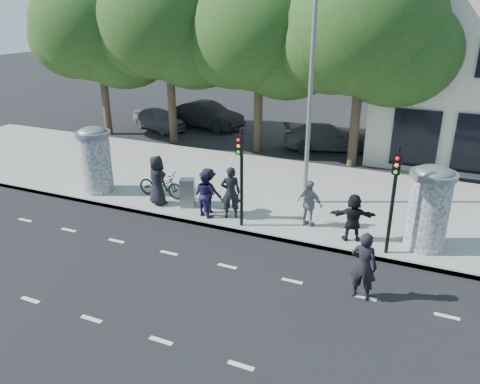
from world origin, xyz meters
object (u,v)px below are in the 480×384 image
at_px(ad_column_left, 95,158).
at_px(car_mid, 207,115).
at_px(man_road, 364,266).
at_px(bicycle, 161,184).
at_px(ped_c, 205,194).
at_px(cabinet_left, 187,193).
at_px(car_right, 327,137).
at_px(ped_a, 157,180).
at_px(cabinet_right, 416,226).
at_px(ped_f, 353,217).
at_px(street_lamp, 311,79).
at_px(car_left, 159,119).
at_px(traffic_pole_near, 241,168).
at_px(ped_d, 208,191).
at_px(ped_e, 310,204).
at_px(ped_b, 231,193).
at_px(ad_column_right, 429,206).
at_px(traffic_pole_far, 394,190).

distance_m(ad_column_left, car_mid, 11.84).
xyz_separation_m(man_road, bicycle, (-8.40, 3.59, -0.28)).
bearing_deg(ped_c, cabinet_left, -3.11).
height_order(car_mid, car_right, car_mid).
height_order(ped_a, cabinet_right, ped_a).
relative_size(ped_c, car_right, 0.36).
xyz_separation_m(ped_f, man_road, (0.82, -2.89, 0.01)).
height_order(street_lamp, ped_f, street_lamp).
bearing_deg(car_right, car_left, 68.09).
distance_m(traffic_pole_near, car_mid, 14.73).
bearing_deg(street_lamp, car_mid, 133.44).
height_order(ped_a, bicycle, ped_a).
xyz_separation_m(street_lamp, ped_d, (-2.95, -2.23, -3.81)).
bearing_deg(ped_d, man_road, 155.27).
bearing_deg(bicycle, cabinet_left, -109.36).
height_order(ped_e, cabinet_right, ped_e).
bearing_deg(bicycle, ped_b, -103.41).
bearing_deg(cabinet_right, car_left, 143.91).
distance_m(street_lamp, ped_a, 6.66).
relative_size(traffic_pole_near, street_lamp, 0.42).
relative_size(street_lamp, car_left, 2.05).
relative_size(bicycle, cabinet_left, 1.77).
bearing_deg(ad_column_right, car_right, 119.01).
bearing_deg(ped_e, street_lamp, -54.22).
bearing_deg(bicycle, street_lamp, -74.12).
distance_m(street_lamp, bicycle, 6.94).
bearing_deg(car_right, traffic_pole_near, 156.69).
height_order(ad_column_left, bicycle, ad_column_left).
height_order(traffic_pole_near, ped_f, traffic_pole_near).
relative_size(cabinet_left, car_mid, 0.23).
distance_m(street_lamp, cabinet_left, 6.03).
bearing_deg(car_left, ped_d, -118.63).
xyz_separation_m(ad_column_left, car_right, (6.95, 10.03, -0.87)).
distance_m(ped_f, cabinet_right, 1.95).
height_order(man_road, car_mid, man_road).
bearing_deg(car_mid, ped_c, -141.68).
xyz_separation_m(car_left, car_mid, (2.52, 1.64, 0.12)).
bearing_deg(traffic_pole_near, car_right, 88.15).
height_order(ped_f, bicycle, ped_f).
distance_m(ped_a, bicycle, 0.85).
distance_m(ped_d, car_mid, 13.36).
bearing_deg(ped_a, car_mid, -48.66).
bearing_deg(car_right, ped_e, 168.73).
height_order(ped_b, ped_c, ped_b).
bearing_deg(cabinet_right, man_road, -111.10).
bearing_deg(man_road, car_mid, -44.60).
height_order(ad_column_right, cabinet_left, ad_column_right).
distance_m(ped_a, ped_e, 5.75).
xyz_separation_m(street_lamp, car_mid, (-9.12, 9.63, -4.00)).
bearing_deg(traffic_pole_far, man_road, -97.68).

